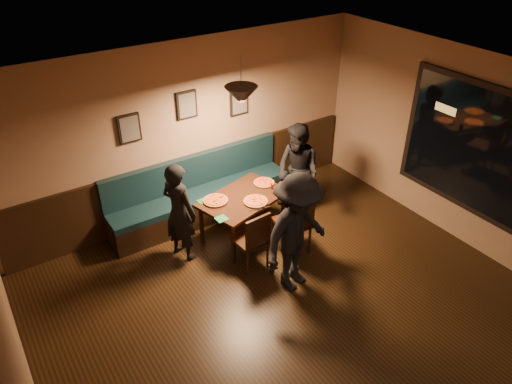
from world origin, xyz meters
TOP-DOWN VIEW (x-y plane):
  - floor at (0.00, 0.00)m, footprint 7.00×7.00m
  - ceiling at (0.00, 0.00)m, footprint 7.00×7.00m
  - wall_back at (0.00, 3.50)m, footprint 6.00×0.00m
  - wainscot at (0.00, 3.47)m, footprint 5.88×0.06m
  - booth_bench at (0.00, 3.20)m, footprint 3.00×0.60m
  - window_frame at (2.96, 0.50)m, footprint 0.06×2.56m
  - window_glass at (2.93, 0.50)m, footprint 0.00×2.40m
  - picture_left at (-0.90, 3.47)m, footprint 0.32×0.04m
  - picture_center at (0.00, 3.47)m, footprint 0.32×0.04m
  - picture_right at (0.90, 3.47)m, footprint 0.32×0.04m
  - pendant_lamp at (0.31, 2.45)m, footprint 0.44×0.44m
  - dining_table at (0.31, 2.45)m, footprint 1.44×1.12m
  - chair_near_left at (0.01, 1.79)m, footprint 0.43×0.43m
  - chair_near_right at (0.70, 1.75)m, footprint 0.50×0.50m
  - diner_left at (-0.68, 2.51)m, footprint 0.53×0.64m
  - diner_right at (1.36, 2.49)m, footprint 0.72×0.85m
  - diner_front at (0.30, 1.14)m, footprint 1.20×0.86m
  - pizza_a at (-0.08, 2.56)m, footprint 0.46×0.46m
  - pizza_b at (0.39, 2.22)m, footprint 0.37×0.37m
  - pizza_c at (0.79, 2.59)m, footprint 0.37×0.37m
  - soda_glass at (0.91, 2.14)m, footprint 0.09×0.09m
  - tabasco_bottle at (0.80, 2.40)m, footprint 0.03×0.03m
  - napkin_a at (-0.24, 2.68)m, footprint 0.14×0.14m
  - napkin_b at (-0.23, 2.14)m, footprint 0.16×0.16m
  - cutlery_set at (0.33, 2.06)m, footprint 0.19×0.08m

SIDE VIEW (x-z plane):
  - floor at x=0.00m, z-range 0.00..0.00m
  - dining_table at x=0.31m, z-range 0.00..0.68m
  - chair_near_left at x=0.01m, z-range 0.00..0.91m
  - wainscot at x=0.00m, z-range 0.00..1.00m
  - booth_bench at x=0.00m, z-range 0.00..1.00m
  - chair_near_right at x=0.70m, z-range 0.00..1.02m
  - cutlery_set at x=0.33m, z-range 0.68..0.68m
  - napkin_a at x=-0.24m, z-range 0.68..0.68m
  - napkin_b at x=-0.23m, z-range 0.68..0.69m
  - pizza_c at x=0.79m, z-range 0.68..0.72m
  - pizza_b at x=0.39m, z-range 0.68..0.72m
  - pizza_a at x=-0.08m, z-range 0.68..0.72m
  - tabasco_bottle at x=0.80m, z-range 0.68..0.80m
  - soda_glass at x=0.91m, z-range 0.68..0.82m
  - diner_left at x=-0.68m, z-range 0.00..1.51m
  - diner_right at x=1.36m, z-range 0.00..1.55m
  - diner_front at x=0.30m, z-range 0.00..1.68m
  - wall_back at x=0.00m, z-range -1.60..4.40m
  - window_frame at x=2.96m, z-range 0.57..2.43m
  - window_glass at x=2.93m, z-range 0.30..2.70m
  - picture_left at x=-0.90m, z-range 1.49..1.91m
  - picture_right at x=0.90m, z-range 1.49..1.91m
  - picture_center at x=0.00m, z-range 1.64..2.06m
  - pendant_lamp at x=0.31m, z-range 2.12..2.38m
  - ceiling at x=0.00m, z-range 2.80..2.80m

